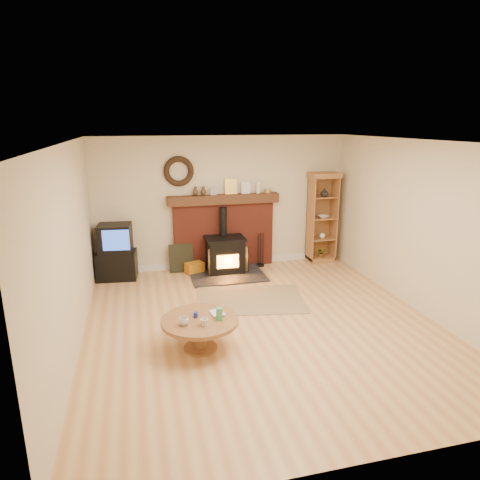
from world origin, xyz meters
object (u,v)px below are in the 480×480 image
object	(u,v)px
tv_unit	(116,253)
coffee_table	(200,325)
wood_stove	(225,256)
curio_cabinet	(322,217)

from	to	relation	value
tv_unit	coffee_table	bearing A→B (deg)	-69.34
wood_stove	tv_unit	xyz separation A→B (m)	(-2.03, 0.20, 0.16)
curio_cabinet	wood_stove	bearing A→B (deg)	-172.38
wood_stove	tv_unit	bearing A→B (deg)	174.48
tv_unit	curio_cabinet	xyz separation A→B (m)	(4.14, 0.09, 0.44)
tv_unit	wood_stove	bearing A→B (deg)	-5.52
coffee_table	tv_unit	bearing A→B (deg)	110.66
tv_unit	coffee_table	xyz separation A→B (m)	(1.11, -2.95, -0.16)
tv_unit	coffee_table	distance (m)	3.16
wood_stove	tv_unit	size ratio (longest dim) A/B	1.34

